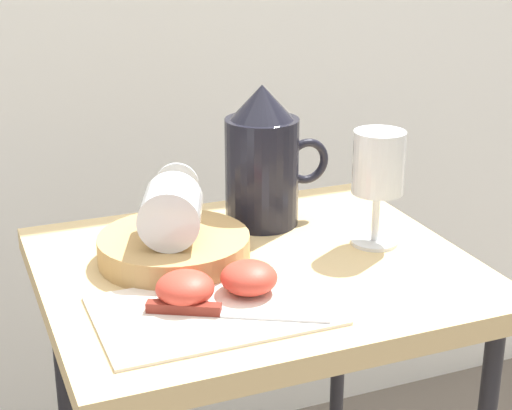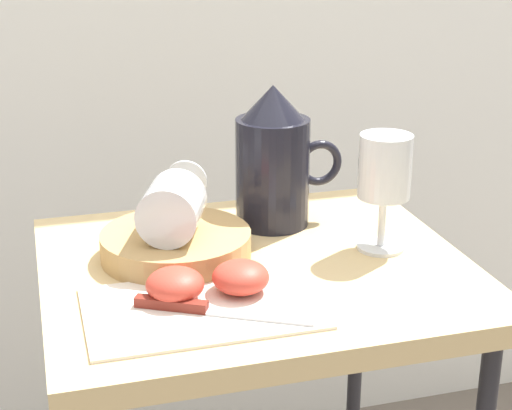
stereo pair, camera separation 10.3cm
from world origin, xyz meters
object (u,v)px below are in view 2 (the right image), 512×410
Objects in this scene: table at (256,317)px; wine_glass_upright at (386,175)px; knife at (197,308)px; pitcher at (273,169)px; apple_half_left at (175,284)px; wine_glass_tipped_near at (172,207)px; basket_tray at (176,245)px; apple_half_right at (241,277)px.

table is 4.64× the size of wine_glass_upright.
wine_glass_upright is (0.17, -0.00, 0.18)m from table.
wine_glass_upright is 0.31m from knife.
pitcher reaches higher than apple_half_left.
wine_glass_tipped_near is at bearing 80.24° from apple_half_left.
basket_tray is (-0.10, 0.05, 0.10)m from table.
wine_glass_upright is 2.33× the size of apple_half_right.
apple_half_left is at bearing -101.00° from basket_tray.
apple_half_left reaches higher than knife.
table is at bearing 62.91° from apple_half_right.
wine_glass_upright is (0.27, -0.05, 0.09)m from basket_tray.
pitcher is (0.06, 0.13, 0.16)m from table.
basket_tray is 0.17m from knife.
pitcher is (0.16, 0.08, 0.07)m from basket_tray.
wine_glass_tipped_near is 0.17m from knife.
wine_glass_upright is 2.33× the size of apple_half_left.
apple_half_left reaches higher than basket_tray.
basket_tray is 0.19m from pitcher.
pitcher is 0.24m from apple_half_right.
table is 3.73× the size of basket_tray.
table is at bearing -20.98° from wine_glass_tipped_near.
wine_glass_upright reaches higher than apple_half_left.
wine_glass_tipped_near is 0.89× the size of knife.
pitcher is 2.99× the size of apple_half_right.
wine_glass_upright is (0.11, -0.13, 0.02)m from pitcher.
knife is at bearing -123.71° from pitcher.
table is 0.22m from pitcher.
table is 0.18m from knife.
knife is (-0.10, -0.12, 0.09)m from table.
wine_glass_upright is at bearing -11.00° from basket_tray.
wine_glass_tipped_near is at bearing 171.03° from wine_glass_upright.
pitcher is 1.21× the size of wine_glass_tipped_near.
wine_glass_tipped_near reaches higher than knife.
wine_glass_upright is 0.83× the size of knife.
wine_glass_tipped_near is at bearing -150.77° from pitcher.
pitcher is at bearing 56.29° from knife.
knife is at bearing -131.00° from table.
basket_tray is 0.29m from wine_glass_upright.
pitcher reaches higher than wine_glass_tipped_near.
table is 10.78× the size of apple_half_right.
knife is (-0.01, -0.17, -0.01)m from basket_tray.
apple_half_left is at bearing -131.02° from pitcher.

